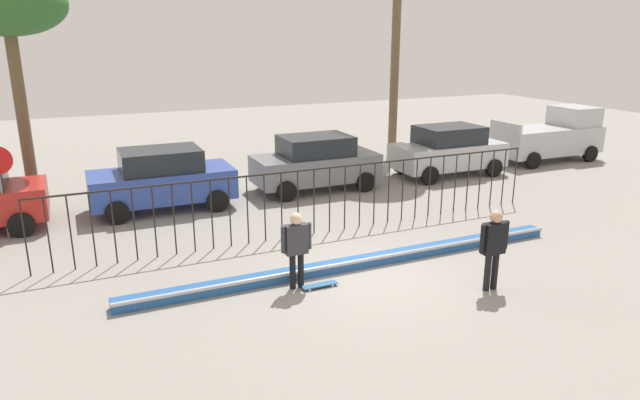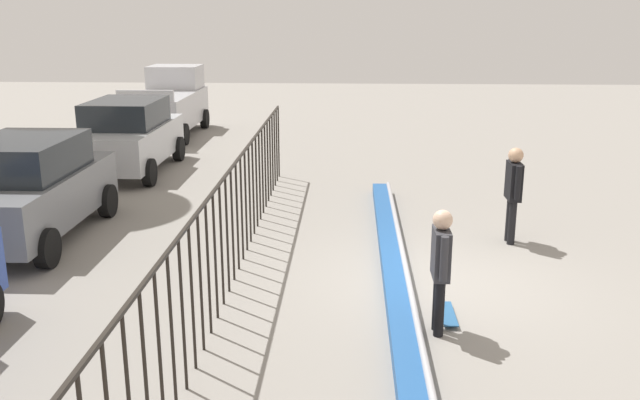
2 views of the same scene
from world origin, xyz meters
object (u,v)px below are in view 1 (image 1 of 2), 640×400
object	(u,v)px
parked_car_blue	(162,179)
stop_sign	(0,179)
parked_car_gray	(316,162)
pickup_truck	(551,136)
skateboard	(320,285)
parked_car_silver	(448,150)
skateboarder	(296,243)
palm_tree_short	(6,7)
camera_operator	(494,243)

from	to	relation	value
parked_car_blue	stop_sign	world-z (taller)	stop_sign
parked_car_gray	pickup_truck	xyz separation A→B (m)	(11.11, 0.27, 0.06)
pickup_truck	stop_sign	distance (m)	20.65
skateboard	parked_car_silver	size ratio (longest dim) A/B	0.19
skateboarder	pickup_truck	xyz separation A→B (m)	(14.68, 7.41, 0.02)
parked_car_blue	parked_car_gray	world-z (taller)	same
pickup_truck	palm_tree_short	world-z (taller)	palm_tree_short
camera_operator	pickup_truck	distance (m)	14.27
skateboard	camera_operator	world-z (taller)	camera_operator
skateboarder	parked_car_silver	distance (m)	11.45
pickup_truck	palm_tree_short	xyz separation A→B (m)	(-20.03, 1.57, 4.96)
camera_operator	palm_tree_short	xyz separation A→B (m)	(-9.10, 10.75, 4.93)
parked_car_gray	parked_car_silver	distance (m)	5.48
parked_car_blue	parked_car_gray	size ratio (longest dim) A/B	1.00
camera_operator	parked_car_blue	bearing A→B (deg)	6.64
skateboarder	parked_car_blue	distance (m)	7.18
pickup_truck	stop_sign	world-z (taller)	stop_sign
skateboarder	pickup_truck	distance (m)	16.45
skateboard	pickup_truck	size ratio (longest dim) A/B	0.17
parked_car_blue	palm_tree_short	xyz separation A→B (m)	(-3.69, 2.00, 5.02)
parked_car_silver	palm_tree_short	distance (m)	15.38
stop_sign	palm_tree_short	world-z (taller)	palm_tree_short
parked_car_gray	palm_tree_short	world-z (taller)	palm_tree_short
stop_sign	palm_tree_short	distance (m)	5.30
skateboarder	stop_sign	size ratio (longest dim) A/B	0.68
skateboarder	palm_tree_short	world-z (taller)	palm_tree_short
camera_operator	parked_car_gray	bearing A→B (deg)	-23.95
palm_tree_short	camera_operator	bearing A→B (deg)	-49.74
pickup_truck	parked_car_silver	bearing A→B (deg)	-174.91
palm_tree_short	parked_car_blue	bearing A→B (deg)	-28.44
camera_operator	parked_car_silver	world-z (taller)	parked_car_silver
parked_car_gray	palm_tree_short	xyz separation A→B (m)	(-8.92, 1.84, 5.02)
skateboarder	parked_car_gray	xyz separation A→B (m)	(3.57, 7.14, -0.05)
skateboarder	camera_operator	xyz separation A→B (m)	(3.75, -1.77, 0.05)
skateboard	stop_sign	bearing A→B (deg)	136.89
skateboard	pickup_truck	bearing A→B (deg)	29.45
skateboard	parked_car_silver	bearing A→B (deg)	41.26
skateboard	stop_sign	xyz separation A→B (m)	(-6.37, 6.25, 1.56)
skateboard	parked_car_blue	size ratio (longest dim) A/B	0.19
skateboarder	palm_tree_short	distance (m)	11.58
parked_car_blue	pickup_truck	bearing A→B (deg)	3.79
pickup_truck	stop_sign	size ratio (longest dim) A/B	1.88
skateboarder	palm_tree_short	bearing A→B (deg)	112.41
parked_car_blue	parked_car_silver	world-z (taller)	same
skateboarder	stop_sign	world-z (taller)	stop_sign
skateboard	parked_car_gray	xyz separation A→B (m)	(3.12, 7.34, 0.91)
skateboard	parked_car_silver	xyz separation A→B (m)	(8.60, 7.20, 0.91)
parked_car_silver	parked_car_blue	bearing A→B (deg)	175.67
skateboard	pickup_truck	world-z (taller)	pickup_truck
parked_car_gray	stop_sign	size ratio (longest dim) A/B	1.72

